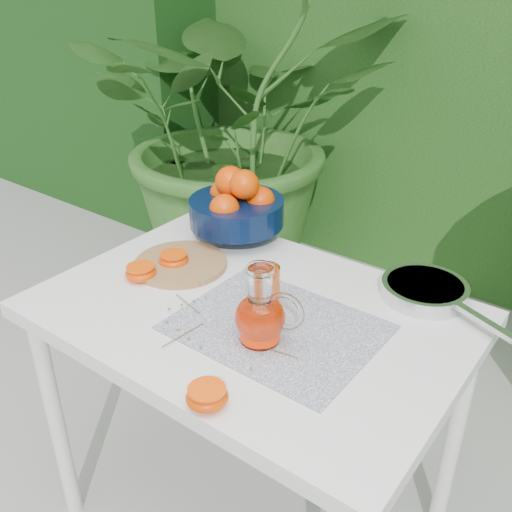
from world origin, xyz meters
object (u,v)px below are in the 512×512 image
Objects in this scene: white_table at (251,335)px; saute_pan at (425,290)px; juice_pitcher at (261,316)px; cutting_board at (181,264)px; fruit_bowl at (237,206)px.

white_table is 0.44m from saute_pan.
white_table is 2.62× the size of saute_pan.
juice_pitcher is 0.44m from saute_pan.
fruit_bowl reaches higher than cutting_board.
juice_pitcher reaches higher than white_table.
cutting_board is 0.25m from fruit_bowl.
fruit_bowl is (0.01, 0.23, 0.09)m from cutting_board.
saute_pan is at bearing 42.74° from white_table.
white_table is 0.20m from juice_pitcher.
saute_pan reaches higher than cutting_board.
juice_pitcher is at bearing -119.28° from saute_pan.
cutting_board is 0.40m from juice_pitcher.
fruit_bowl is at bearing 134.07° from juice_pitcher.
juice_pitcher is at bearing -43.47° from white_table.
saute_pan reaches higher than white_table.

